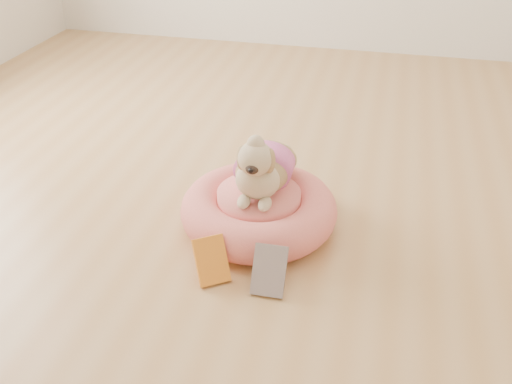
% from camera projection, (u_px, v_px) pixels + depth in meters
% --- Properties ---
extents(floor, '(4.50, 4.50, 0.00)m').
position_uv_depth(floor, '(210.00, 193.00, 2.63)').
color(floor, '#B7834C').
rests_on(floor, ground).
extents(pet_bed, '(0.65, 0.65, 0.17)m').
position_uv_depth(pet_bed, '(259.00, 210.00, 2.36)').
color(pet_bed, '#D35252').
rests_on(pet_bed, floor).
extents(dog, '(0.29, 0.42, 0.31)m').
position_uv_depth(dog, '(262.00, 156.00, 2.25)').
color(dog, brown).
rests_on(dog, pet_bed).
extents(book_yellow, '(0.16, 0.16, 0.16)m').
position_uv_depth(book_yellow, '(211.00, 260.00, 2.08)').
color(book_yellow, gold).
rests_on(book_yellow, floor).
extents(book_white, '(0.12, 0.12, 0.16)m').
position_uv_depth(book_white, '(269.00, 270.00, 2.03)').
color(book_white, silver).
rests_on(book_white, floor).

